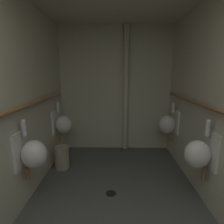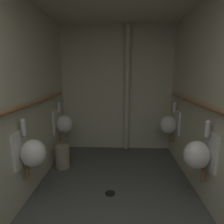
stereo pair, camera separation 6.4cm
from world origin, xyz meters
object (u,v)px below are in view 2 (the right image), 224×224
(standpipe_back_wall, at_px, (127,90))
(urinal_right_mid, at_px, (198,154))
(urinal_right_far, at_px, (169,124))
(waste_bin, at_px, (63,157))
(urinal_left_mid, at_px, (32,153))
(urinal_left_far, at_px, (63,124))
(floor_drain, at_px, (110,193))

(standpipe_back_wall, bearing_deg, urinal_right_mid, -65.54)
(urinal_right_far, relative_size, waste_bin, 1.94)
(urinal_left_mid, relative_size, standpipe_back_wall, 0.30)
(urinal_left_mid, distance_m, urinal_right_mid, 1.96)
(standpipe_back_wall, bearing_deg, urinal_left_mid, -124.49)
(urinal_left_far, relative_size, urinal_right_far, 1.00)
(floor_drain, height_order, waste_bin, waste_bin)
(urinal_right_far, bearing_deg, floor_drain, -134.14)
(urinal_left_far, distance_m, standpipe_back_wall, 1.40)
(urinal_right_mid, height_order, standpipe_back_wall, standpipe_back_wall)
(urinal_left_far, xyz_separation_m, urinal_right_mid, (1.96, -1.23, 0.00))
(urinal_left_mid, xyz_separation_m, urinal_right_far, (1.96, 1.30, 0.00))
(urinal_left_mid, relative_size, urinal_right_mid, 1.00)
(urinal_left_far, height_order, standpipe_back_wall, standpipe_back_wall)
(urinal_left_far, height_order, waste_bin, urinal_left_far)
(waste_bin, bearing_deg, urinal_left_far, 100.35)
(urinal_left_far, bearing_deg, urinal_left_mid, -90.00)
(urinal_right_far, xyz_separation_m, waste_bin, (-1.89, -0.39, -0.49))
(urinal_right_mid, height_order, waste_bin, urinal_right_mid)
(urinal_right_mid, distance_m, urinal_right_far, 1.27)
(urinal_left_mid, xyz_separation_m, floor_drain, (0.92, 0.23, -0.68))
(urinal_left_far, height_order, urinal_right_mid, same)
(urinal_right_far, xyz_separation_m, floor_drain, (-1.04, -1.07, -0.68))
(urinal_left_mid, relative_size, floor_drain, 5.39)
(urinal_left_far, height_order, floor_drain, urinal_left_far)
(urinal_left_mid, relative_size, urinal_right_far, 1.00)
(urinal_left_mid, bearing_deg, urinal_right_mid, 0.91)
(urinal_right_far, distance_m, floor_drain, 1.64)
(urinal_left_far, relative_size, urinal_right_mid, 1.00)
(urinal_right_mid, bearing_deg, urinal_right_far, 90.00)
(urinal_left_mid, bearing_deg, urinal_right_far, 33.61)
(urinal_left_mid, relative_size, urinal_left_far, 1.00)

